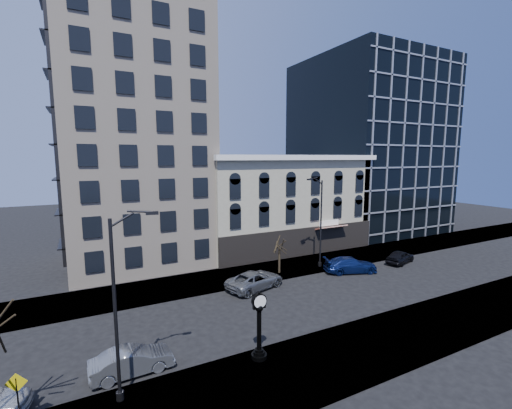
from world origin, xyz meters
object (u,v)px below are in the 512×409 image
street_lamp_near (128,256)px  car_near_b (132,361)px  street_clock (259,328)px  warning_sign (17,391)px

street_lamp_near → car_near_b: 7.12m
street_clock → car_near_b: 7.45m
street_clock → street_lamp_near: bearing=-176.7°
street_clock → warning_sign: size_ratio=1.57×
street_clock → warning_sign: (-12.05, 0.00, -0.06)m
street_clock → street_lamp_near: 9.02m
street_clock → warning_sign: bearing=-177.6°
street_lamp_near → street_clock: bearing=9.5°
street_clock → car_near_b: bearing=165.5°
warning_sign → car_near_b: bearing=31.7°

